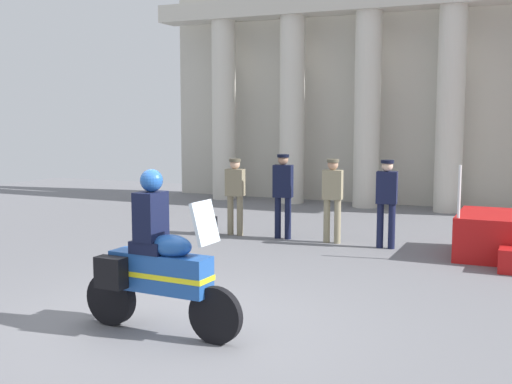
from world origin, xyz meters
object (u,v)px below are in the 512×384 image
Objects in this scene: motorcycle_with_rider at (155,265)px; briefcase_on_ground at (212,226)px; officer_in_row_2 at (332,194)px; officer_in_row_3 at (387,197)px; officer_in_row_1 at (283,189)px; officer_in_row_0 at (235,190)px.

motorcycle_with_rider is 5.82× the size of briefcase_on_ground.
officer_in_row_3 is at bearing 170.13° from officer_in_row_2.
motorcycle_with_rider is (0.77, -5.92, -0.22)m from officer_in_row_1.
officer_in_row_3 is (1.08, -0.08, 0.01)m from officer_in_row_2.
officer_in_row_0 is at bearing -6.28° from officer_in_row_3.
motorcycle_with_rider is (-0.28, -5.90, -0.18)m from officer_in_row_2.
motorcycle_with_rider reaches higher than officer_in_row_2.
motorcycle_with_rider is at bearing 71.44° from officer_in_row_3.
officer_in_row_0 is 0.96× the size of officer_in_row_3.
officer_in_row_1 is 0.82× the size of motorcycle_with_rider.
officer_in_row_1 reaches higher than officer_in_row_3.
officer_in_row_1 is 1.04× the size of officer_in_row_2.
officer_in_row_2 is at bearing 174.02° from officer_in_row_1.
briefcase_on_ground is (-0.51, -0.08, -0.77)m from officer_in_row_0.
officer_in_row_1 reaches higher than officer_in_row_2.
briefcase_on_ground is at bearing -4.90° from officer_in_row_3.
officer_in_row_0 is 6.15m from motorcycle_with_rider.
officer_in_row_3 is at bearing 79.77° from motorcycle_with_rider.
officer_in_row_1 is 1.03× the size of officer_in_row_3.
officer_in_row_2 is 4.60× the size of briefcase_on_ground.
officer_in_row_1 is 1.05m from officer_in_row_2.
officer_in_row_2 is at bearing -9.87° from officer_in_row_3.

